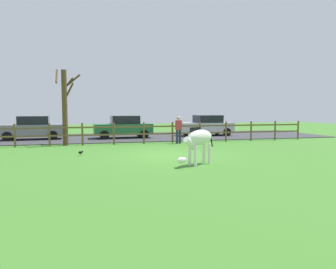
% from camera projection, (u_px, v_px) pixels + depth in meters
% --- Properties ---
extents(ground_plane, '(60.00, 60.00, 0.00)m').
position_uv_depth(ground_plane, '(170.00, 155.00, 13.77)').
color(ground_plane, '#3D7528').
extents(parking_asphalt, '(28.00, 7.40, 0.05)m').
position_uv_depth(parking_asphalt, '(139.00, 137.00, 22.76)').
color(parking_asphalt, '#38383D').
rests_on(parking_asphalt, ground_plane).
extents(paddock_fence, '(21.45, 0.11, 1.28)m').
position_uv_depth(paddock_fence, '(144.00, 132.00, 18.46)').
color(paddock_fence, brown).
rests_on(paddock_fence, ground_plane).
extents(bare_tree, '(1.37, 1.36, 4.33)m').
position_uv_depth(bare_tree, '(65.00, 105.00, 17.47)').
color(bare_tree, '#513A23').
rests_on(bare_tree, ground_plane).
extents(zebra, '(1.75, 1.17, 1.41)m').
position_uv_depth(zebra, '(198.00, 140.00, 11.37)').
color(zebra, white).
rests_on(zebra, ground_plane).
extents(crow_on_grass, '(0.21, 0.10, 0.20)m').
position_uv_depth(crow_on_grass, '(81.00, 152.00, 13.87)').
color(crow_on_grass, black).
rests_on(crow_on_grass, ground_plane).
extents(parked_car_grey, '(4.10, 2.10, 1.56)m').
position_uv_depth(parked_car_grey, '(32.00, 128.00, 20.55)').
color(parked_car_grey, slate).
rests_on(parked_car_grey, parking_asphalt).
extents(parked_car_silver, '(4.08, 2.04, 1.56)m').
position_uv_depth(parked_car_silver, '(206.00, 125.00, 23.54)').
color(parked_car_silver, '#B7BABF').
rests_on(parked_car_silver, parking_asphalt).
extents(parked_car_green, '(4.07, 2.02, 1.56)m').
position_uv_depth(parked_car_green, '(123.00, 127.00, 21.63)').
color(parked_car_green, '#236B38').
rests_on(parked_car_green, parking_asphalt).
extents(visitor_near_fence, '(0.38, 0.25, 1.64)m').
position_uv_depth(visitor_near_fence, '(179.00, 129.00, 18.50)').
color(visitor_near_fence, '#232847').
rests_on(visitor_near_fence, ground_plane).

